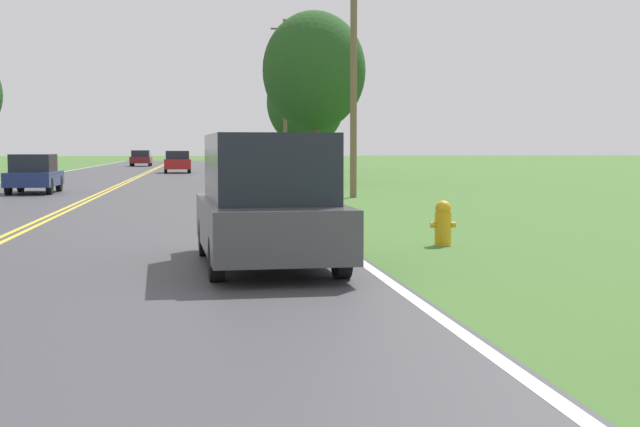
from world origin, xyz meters
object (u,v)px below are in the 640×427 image
(car_maroon_sedan_mid_far, at_px, (141,158))
(car_dark_grey_van_nearest, at_px, (267,199))
(car_dark_blue_sedan_approaching, at_px, (34,173))
(car_red_hatchback_mid_near, at_px, (177,161))
(tree_left_verge, at_px, (306,102))
(fire_hydrant, at_px, (443,223))
(tree_far_back, at_px, (314,71))

(car_maroon_sedan_mid_far, bearing_deg, car_dark_grey_van_nearest, -174.48)
(car_dark_blue_sedan_approaching, relative_size, car_red_hatchback_mid_near, 1.03)
(car_dark_grey_van_nearest, height_order, car_maroon_sedan_mid_far, car_dark_grey_van_nearest)
(car_dark_blue_sedan_approaching, relative_size, car_maroon_sedan_mid_far, 0.99)
(tree_left_verge, bearing_deg, fire_hydrant, -94.00)
(car_dark_grey_van_nearest, bearing_deg, car_red_hatchback_mid_near, -179.72)
(tree_far_back, bearing_deg, car_maroon_sedan_mid_far, 104.58)
(fire_hydrant, xyz_separation_m, car_dark_grey_van_nearest, (-3.40, -2.44, 0.59))
(car_dark_blue_sedan_approaching, bearing_deg, car_red_hatchback_mid_near, -10.31)
(tree_left_verge, xyz_separation_m, car_maroon_sedan_mid_far, (-13.78, 20.27, -4.50))
(tree_far_back, bearing_deg, car_dark_grey_van_nearest, -98.55)
(tree_left_verge, height_order, tree_far_back, tree_left_verge)
(tree_far_back, bearing_deg, fire_hydrant, -92.56)
(tree_left_verge, height_order, car_dark_blue_sedan_approaching, tree_left_verge)
(tree_far_back, bearing_deg, car_red_hatchback_mid_near, 110.50)
(fire_hydrant, relative_size, car_dark_blue_sedan_approaching, 0.21)
(tree_left_verge, distance_m, car_dark_blue_sedan_approaching, 35.49)
(tree_left_verge, bearing_deg, car_maroon_sedan_mid_far, 124.20)
(tree_left_verge, height_order, car_red_hatchback_mid_near, tree_left_verge)
(fire_hydrant, relative_size, car_maroon_sedan_mid_far, 0.20)
(tree_far_back, relative_size, car_dark_grey_van_nearest, 1.81)
(car_dark_grey_van_nearest, relative_size, car_red_hatchback_mid_near, 1.22)
(car_dark_grey_van_nearest, bearing_deg, tree_far_back, 168.78)
(tree_left_verge, relative_size, tree_far_back, 1.02)
(tree_left_verge, xyz_separation_m, car_dark_blue_sedan_approaching, (-14.48, -32.09, -4.51))
(car_red_hatchback_mid_near, bearing_deg, car_maroon_sedan_mid_far, -172.17)
(tree_left_verge, height_order, car_dark_grey_van_nearest, tree_left_verge)
(tree_left_verge, distance_m, car_dark_grey_van_nearest, 55.37)
(tree_far_back, xyz_separation_m, car_dark_blue_sedan_approaching, (-12.12, -8.49, -4.83))
(tree_left_verge, bearing_deg, car_red_hatchback_mid_near, -157.13)
(tree_far_back, height_order, car_red_hatchback_mid_near, tree_far_back)
(tree_far_back, distance_m, car_maroon_sedan_mid_far, 45.58)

